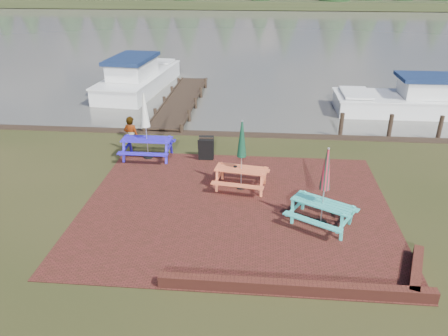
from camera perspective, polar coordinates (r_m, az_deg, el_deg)
ground at (r=12.10m, az=1.29°, el=-7.51°), size 120.00×120.00×0.00m
paving at (r=12.95m, az=1.60°, el=-5.08°), size 9.00×7.50×0.02m
brick_wall at (r=10.16m, az=12.90°, el=-14.55°), size 6.21×1.79×0.30m
water at (r=47.61m, az=4.46°, el=17.28°), size 120.00×60.00×0.02m
picnic_table_teal at (r=12.03m, az=12.81°, el=-4.00°), size 2.14×2.07×2.27m
picnic_table_red at (r=13.66m, az=2.29°, el=0.33°), size 1.83×1.68×2.26m
picnic_table_blue at (r=16.06m, az=-10.07°, el=4.17°), size 1.81×1.61×2.50m
chalkboard at (r=15.81m, az=-2.36°, el=2.55°), size 0.55×0.53×0.87m
jetty at (r=22.76m, az=-5.67°, el=8.72°), size 1.76×9.08×1.00m
boat_jetty at (r=26.16m, az=-11.13°, el=11.37°), size 3.42×8.03×2.26m
boat_near at (r=23.53m, az=23.92°, el=7.98°), size 7.57×2.65×2.05m
person at (r=18.20m, az=-12.23°, el=6.55°), size 0.73×0.56×1.77m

